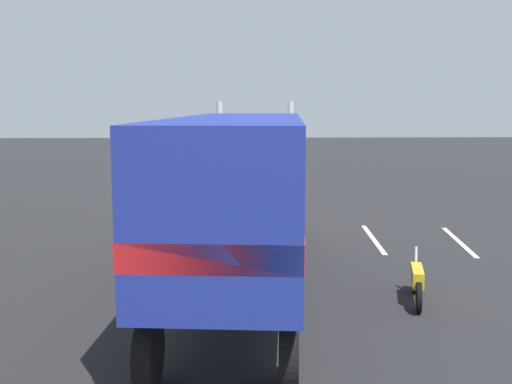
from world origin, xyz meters
name	(u,v)px	position (x,y,z in m)	size (l,w,h in m)	color
ground_plane	(265,230)	(0.00, 0.00, 0.00)	(120.00, 120.00, 0.00)	#232326
lane_stripe_near	(373,239)	(-1.51, -3.50, 0.01)	(4.40, 0.16, 0.01)	silver
lane_stripe_mid	(459,241)	(-1.99, -6.19, 0.01)	(4.40, 0.16, 0.01)	silver
semi_truck	(243,185)	(-6.86, 0.85, 2.52)	(14.33, 3.81, 4.50)	silver
person_bystander	(141,248)	(-6.30, 3.40, 0.89)	(0.34, 0.45, 1.63)	#2D3347
motorcycle	(417,281)	(-8.04, -3.03, 0.48)	(2.08, 0.57, 1.12)	black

